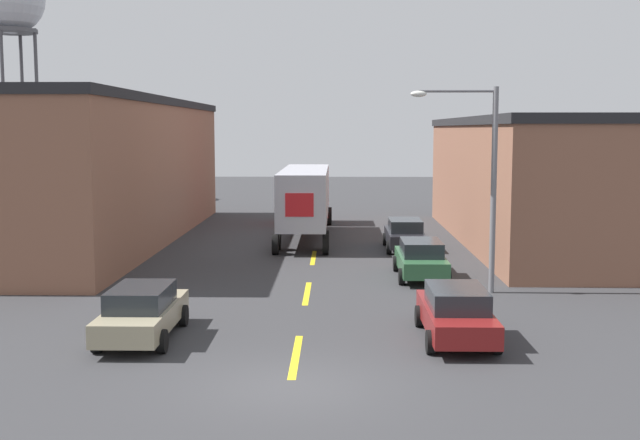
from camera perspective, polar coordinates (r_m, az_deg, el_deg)
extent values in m
plane|color=#333335|center=(18.46, -2.13, -11.77)|extent=(160.00, 160.00, 0.00)
cube|color=yellow|center=(20.81, -1.74, -9.63)|extent=(0.20, 3.97, 0.01)
cube|color=yellow|center=(28.47, -0.93, -5.22)|extent=(0.20, 3.97, 0.01)
cube|color=yellow|center=(36.22, -0.47, -2.69)|extent=(0.20, 3.97, 0.01)
cube|color=brown|center=(43.39, -16.44, 3.19)|extent=(9.41, 27.97, 6.97)
cube|color=#232326|center=(43.35, -16.60, 8.05)|extent=(9.61, 28.17, 0.40)
cube|color=brown|center=(43.14, 19.09, 2.42)|extent=(13.82, 23.75, 5.97)
cube|color=#232326|center=(43.05, 19.25, 6.65)|extent=(14.02, 23.95, 0.40)
cube|color=#B21919|center=(49.21, -0.68, 2.06)|extent=(2.22, 3.13, 3.01)
cube|color=#A8A8B2|center=(41.66, -1.07, 1.82)|extent=(2.38, 11.39, 2.65)
cube|color=red|center=(35.98, -1.47, 1.08)|extent=(1.28, 0.04, 1.06)
cylinder|color=black|center=(49.71, 0.67, 0.37)|extent=(0.28, 0.96, 0.96)
cylinder|color=black|center=(49.80, -2.00, 0.37)|extent=(0.28, 0.96, 0.96)
cylinder|color=black|center=(48.47, 0.65, 0.21)|extent=(0.28, 0.96, 0.96)
cylinder|color=black|center=(48.56, -2.09, 0.22)|extent=(0.28, 0.96, 0.96)
cylinder|color=black|center=(38.36, 0.44, -1.45)|extent=(0.28, 0.96, 0.96)
cylinder|color=black|center=(38.47, -3.02, -1.44)|extent=(0.28, 0.96, 0.96)
cylinder|color=black|center=(36.98, 0.40, -1.75)|extent=(0.28, 0.96, 0.96)
cylinder|color=black|center=(37.09, -3.19, -1.74)|extent=(0.28, 0.96, 0.96)
cube|color=maroon|center=(22.54, 9.62, -6.85)|extent=(1.70, 4.66, 0.61)
cube|color=#23282D|center=(22.28, 9.71, -5.46)|extent=(1.50, 2.42, 0.57)
cylinder|color=black|center=(24.13, 11.12, -6.74)|extent=(0.22, 0.62, 0.62)
cylinder|color=black|center=(23.90, 7.07, -6.79)|extent=(0.22, 0.62, 0.62)
cylinder|color=black|center=(21.38, 12.46, -8.49)|extent=(0.22, 0.62, 0.62)
cylinder|color=black|center=(21.11, 7.87, -8.59)|extent=(0.22, 0.62, 0.62)
cube|color=#2D5B38|center=(31.53, 7.17, -2.99)|extent=(1.70, 4.66, 0.61)
cube|color=#23282D|center=(31.30, 7.21, -1.97)|extent=(1.50, 2.42, 0.57)
cylinder|color=black|center=(33.10, 8.37, -3.09)|extent=(0.22, 0.62, 0.62)
cylinder|color=black|center=(32.93, 5.43, -3.10)|extent=(0.22, 0.62, 0.62)
cylinder|color=black|center=(30.27, 9.06, -4.00)|extent=(0.22, 0.62, 0.62)
cylinder|color=black|center=(30.09, 5.83, -4.02)|extent=(0.22, 0.62, 0.62)
cube|color=tan|center=(22.86, -12.50, -6.72)|extent=(1.70, 4.66, 0.61)
cube|color=#23282D|center=(22.60, -12.62, -5.35)|extent=(1.50, 2.42, 0.57)
cylinder|color=black|center=(24.12, -9.69, -6.71)|extent=(0.22, 0.62, 0.62)
cylinder|color=black|center=(24.50, -13.63, -6.60)|extent=(0.22, 0.62, 0.62)
cylinder|color=black|center=(21.38, -11.16, -8.46)|extent=(0.22, 0.62, 0.62)
cylinder|color=black|center=(21.80, -15.58, -8.28)|extent=(0.22, 0.62, 0.62)
cube|color=black|center=(38.74, 6.05, -1.21)|extent=(1.70, 4.66, 0.61)
cube|color=#23282D|center=(38.53, 6.08, -0.37)|extent=(1.50, 2.42, 0.57)
cylinder|color=black|center=(40.29, 7.08, -1.36)|extent=(0.22, 0.62, 0.62)
cylinder|color=black|center=(40.15, 4.66, -1.36)|extent=(0.22, 0.62, 0.62)
cylinder|color=black|center=(37.44, 7.53, -1.97)|extent=(0.22, 0.62, 0.62)
cylinder|color=black|center=(37.29, 4.93, -1.97)|extent=(0.22, 0.62, 0.62)
cylinder|color=#47474C|center=(69.91, -19.42, 7.07)|extent=(0.28, 0.28, 13.87)
cylinder|color=#47474C|center=(72.45, -20.34, 7.00)|extent=(0.28, 0.28, 13.87)
cylinder|color=#47474C|center=(68.80, -21.54, 7.00)|extent=(0.28, 0.28, 13.87)
cylinder|color=#4C4C51|center=(71.05, -21.15, 12.43)|extent=(4.22, 4.22, 0.30)
cylinder|color=slate|center=(28.73, 12.24, 2.03)|extent=(0.20, 0.20, 7.24)
cylinder|color=slate|center=(28.45, 9.74, 9.04)|extent=(2.67, 0.11, 0.11)
ellipsoid|color=silver|center=(28.28, 7.03, 8.89)|extent=(0.56, 0.32, 0.22)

